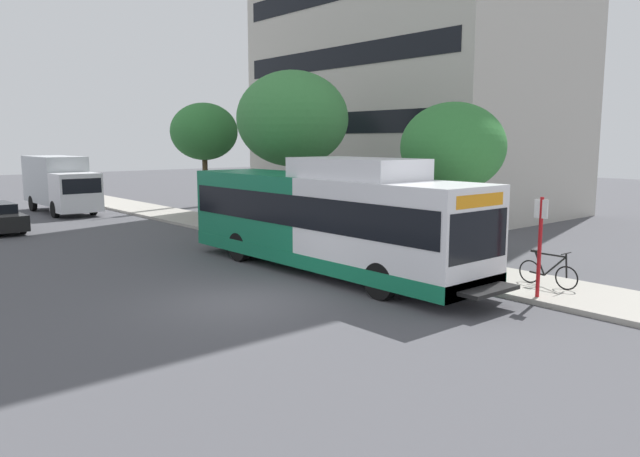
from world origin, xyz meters
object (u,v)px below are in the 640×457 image
Objects in this scene: bus_stop_sign_pole at (540,239)px; street_tree_far_block at (204,132)px; street_tree_near_stop at (453,147)px; street_tree_mid_block at (292,119)px; transit_bus at (326,219)px; bicycle_parked at (548,271)px; box_truck_background at (60,183)px.

street_tree_far_block is (2.10, 20.62, 2.96)m from bus_stop_sign_pole.
street_tree_near_stop reaches higher than bus_stop_sign_pole.
street_tree_mid_block is at bearing -91.41° from street_tree_far_block.
bicycle_parked is (3.05, -5.90, -1.14)m from transit_bus.
box_truck_background is at bearing 101.76° from street_tree_near_stop.
bus_stop_sign_pole is (1.79, -6.32, -0.05)m from transit_bus.
street_tree_near_stop is at bearing -26.57° from transit_bus.
transit_bus is 1.75× the size of box_truck_background.
box_truck_background is (-2.96, 28.48, 0.09)m from bus_stop_sign_pole.
bus_stop_sign_pole is 1.48× the size of bicycle_parked.
bus_stop_sign_pole reaches higher than bicycle_parked.
street_tree_near_stop is 0.88× the size of street_tree_far_block.
street_tree_near_stop reaches higher than box_truck_background.
street_tree_near_stop is at bearing 78.79° from bicycle_parked.
transit_bus is 22.19m from box_truck_background.
transit_bus is at bearing -105.19° from street_tree_far_block.
street_tree_near_stop reaches higher than transit_bus.
bicycle_parked is at bearing -81.45° from box_truck_background.
street_tree_mid_block is at bearing 87.02° from bicycle_parked.
street_tree_mid_block reaches higher than box_truck_background.
bicycle_parked is 0.33× the size of street_tree_near_stop.
street_tree_far_block is 9.77m from box_truck_background.
bus_stop_sign_pole is 28.63m from box_truck_background.
box_truck_background reaches higher than bus_stop_sign_pole.
transit_bus is 6.74m from bicycle_parked.
street_tree_mid_block is 1.16× the size of street_tree_far_block.
bus_stop_sign_pole is 5.37m from street_tree_near_stop.
bus_stop_sign_pole is at bearing -74.23° from transit_bus.
transit_bus is 2.33× the size of street_tree_near_stop.
street_tree_near_stop is 16.23m from street_tree_far_block.
bus_stop_sign_pole is 0.37× the size of street_tree_mid_block.
bus_stop_sign_pole is at bearing -161.52° from bicycle_parked.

